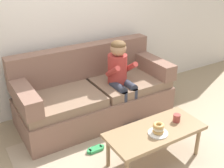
% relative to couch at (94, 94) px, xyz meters
% --- Properties ---
extents(ground, '(10.00, 10.00, 0.00)m').
position_rel_couch_xyz_m(ground, '(-0.12, -0.85, -0.35)').
color(ground, '#9E896B').
extents(wall_back, '(8.00, 0.10, 2.80)m').
position_rel_couch_xyz_m(wall_back, '(-0.12, 0.55, 1.05)').
color(wall_back, silver).
rests_on(wall_back, ground).
extents(area_rug, '(2.28, 1.98, 0.01)m').
position_rel_couch_xyz_m(area_rug, '(-0.12, -1.10, -0.34)').
color(area_rug, tan).
rests_on(area_rug, ground).
extents(couch, '(2.09, 0.90, 0.96)m').
position_rel_couch_xyz_m(couch, '(0.00, 0.00, 0.00)').
color(couch, '#846051').
rests_on(couch, ground).
extents(coffee_table, '(1.08, 0.48, 0.42)m').
position_rel_couch_xyz_m(coffee_table, '(0.12, -1.18, 0.02)').
color(coffee_table, '#937551').
rests_on(coffee_table, ground).
extents(person_child, '(0.34, 0.58, 1.10)m').
position_rel_couch_xyz_m(person_child, '(0.30, -0.21, 0.32)').
color(person_child, '#AD3833').
rests_on(person_child, ground).
extents(plate, '(0.21, 0.21, 0.01)m').
position_rel_couch_xyz_m(plate, '(0.10, -1.25, 0.08)').
color(plate, white).
rests_on(plate, coffee_table).
extents(donut, '(0.15, 0.15, 0.04)m').
position_rel_couch_xyz_m(donut, '(0.10, -1.25, 0.10)').
color(donut, tan).
rests_on(donut, plate).
extents(donut_second, '(0.17, 0.17, 0.04)m').
position_rel_couch_xyz_m(donut_second, '(0.10, -1.25, 0.14)').
color(donut_second, beige).
rests_on(donut_second, donut).
extents(donut_third, '(0.17, 0.17, 0.04)m').
position_rel_couch_xyz_m(donut_third, '(0.10, -1.25, 0.17)').
color(donut_third, tan).
rests_on(donut_third, donut_second).
extents(mug, '(0.08, 0.08, 0.09)m').
position_rel_couch_xyz_m(mug, '(0.42, -1.18, 0.11)').
color(mug, '#993D38').
rests_on(mug, coffee_table).
extents(toy_controller, '(0.23, 0.09, 0.05)m').
position_rel_couch_xyz_m(toy_controller, '(-0.36, -0.71, -0.32)').
color(toy_controller, '#339E56').
rests_on(toy_controller, ground).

